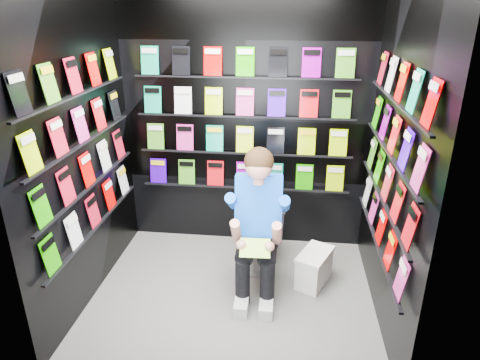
# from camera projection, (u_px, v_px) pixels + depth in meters

# --- Properties ---
(floor) EXTENTS (2.40, 2.40, 0.00)m
(floor) POSITION_uv_depth(u_px,v_px,m) (232.00, 295.00, 3.72)
(floor) COLOR slate
(floor) RESTS_ON ground
(wall_back) EXTENTS (2.40, 0.04, 2.60)m
(wall_back) POSITION_uv_depth(u_px,v_px,m) (245.00, 121.00, 4.15)
(wall_back) COLOR black
(wall_back) RESTS_ON floor
(wall_front) EXTENTS (2.40, 0.04, 2.60)m
(wall_front) POSITION_uv_depth(u_px,v_px,m) (206.00, 213.00, 2.31)
(wall_front) COLOR black
(wall_front) RESTS_ON floor
(wall_left) EXTENTS (0.04, 2.00, 2.60)m
(wall_left) POSITION_uv_depth(u_px,v_px,m) (80.00, 148.00, 3.36)
(wall_left) COLOR black
(wall_left) RESTS_ON floor
(wall_right) EXTENTS (0.04, 2.00, 2.60)m
(wall_right) POSITION_uv_depth(u_px,v_px,m) (395.00, 160.00, 3.10)
(wall_right) COLOR black
(wall_right) RESTS_ON floor
(comics_back) EXTENTS (2.10, 0.06, 1.37)m
(comics_back) POSITION_uv_depth(u_px,v_px,m) (245.00, 121.00, 4.12)
(comics_back) COLOR red
(comics_back) RESTS_ON wall_back
(comics_left) EXTENTS (0.06, 1.70, 1.37)m
(comics_left) POSITION_uv_depth(u_px,v_px,m) (84.00, 148.00, 3.35)
(comics_left) COLOR red
(comics_left) RESTS_ON wall_left
(comics_right) EXTENTS (0.06, 1.70, 1.37)m
(comics_right) POSITION_uv_depth(u_px,v_px,m) (391.00, 159.00, 3.10)
(comics_right) COLOR red
(comics_right) RESTS_ON wall_right
(toilet) EXTENTS (0.45, 0.77, 0.73)m
(toilet) POSITION_uv_depth(u_px,v_px,m) (261.00, 227.00, 4.09)
(toilet) COLOR silver
(toilet) RESTS_ON floor
(longbox) EXTENTS (0.35, 0.44, 0.29)m
(longbox) POSITION_uv_depth(u_px,v_px,m) (314.00, 269.00, 3.84)
(longbox) COLOR white
(longbox) RESTS_ON floor
(longbox_lid) EXTENTS (0.38, 0.46, 0.03)m
(longbox_lid) POSITION_uv_depth(u_px,v_px,m) (315.00, 254.00, 3.78)
(longbox_lid) COLOR white
(longbox_lid) RESTS_ON longbox
(reader) EXTENTS (0.56, 0.80, 1.43)m
(reader) POSITION_uv_depth(u_px,v_px,m) (259.00, 206.00, 3.59)
(reader) COLOR blue
(reader) RESTS_ON toilet
(held_comic) EXTENTS (0.24, 0.15, 0.10)m
(held_comic) POSITION_uv_depth(u_px,v_px,m) (255.00, 248.00, 3.34)
(held_comic) COLOR green
(held_comic) RESTS_ON reader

